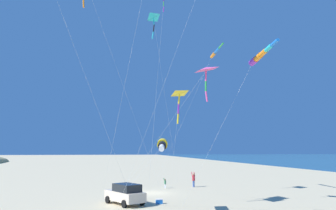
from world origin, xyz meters
TOP-DOWN VIEW (x-y plane):
  - ground_plane at (0.00, 0.00)m, footprint 600.00×600.00m
  - parked_car at (-3.31, -6.90)m, footprint 3.71×4.66m
  - cooler_box at (-0.20, -7.08)m, footprint 0.62×0.42m
  - person_adult_flyer at (6.32, 4.83)m, footprint 0.47×0.59m
  - person_child_green_jacket at (2.29, 4.14)m, footprint 0.45×0.39m
  - kite_windsock_red_high_left at (8.01, -0.20)m, footprint 7.38×9.78m
  - kite_windsock_magenta_far_left at (5.01, -17.45)m, footprint 4.21×10.25m
  - kite_delta_black_fish_shape at (2.01, -14.92)m, footprint 7.32×9.58m
  - kite_windsock_purple_drifting at (-0.76, -12.17)m, footprint 4.15×9.26m
  - kite_delta_long_streamer_left at (-0.16, -1.33)m, footprint 5.46×7.66m
  - kite_delta_teal_far_right at (1.43, -8.47)m, footprint 2.86×14.60m

SIDE VIEW (x-z plane):
  - ground_plane at x=0.00m, z-range 0.00..0.00m
  - cooler_box at x=-0.20m, z-range 0.00..0.42m
  - person_child_green_jacket at x=2.29m, z-range 0.06..1.33m
  - parked_car at x=-3.31m, z-range 0.03..1.88m
  - person_adult_flyer at x=6.32m, z-range 0.09..2.04m
  - kite_windsock_purple_drifting at x=-0.76m, z-range 2.36..8.25m
  - kite_delta_teal_far_right at x=1.43m, z-range 4.86..15.43m
  - kite_delta_black_fish_shape at x=2.01m, z-range 5.20..16.24m
  - kite_windsock_magenta_far_left at x=5.01m, z-range 5.48..16.87m
  - kite_windsock_red_high_left at x=8.01m, z-range 8.49..25.96m
  - kite_delta_long_streamer_left at x=-0.16m, z-range 10.15..31.41m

